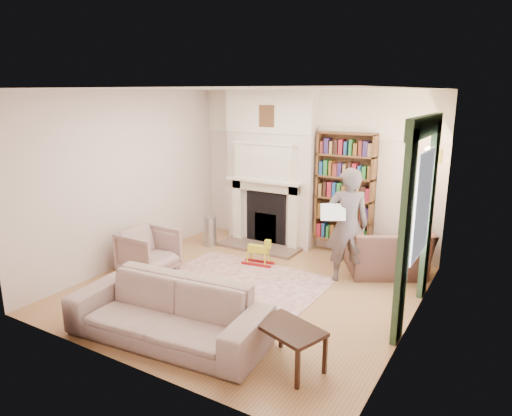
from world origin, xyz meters
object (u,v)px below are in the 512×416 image
Objects in this scene: armchair_reading at (387,250)px; bookcase at (345,188)px; paraffin_heater at (210,231)px; man_reading at (347,225)px; rocking_horse at (258,252)px; coffee_table at (289,347)px; armchair_left at (149,251)px; sofa at (168,312)px.

bookcase is at bearing -59.32° from armchair_reading.
paraffin_heater is (-2.24, -0.84, -0.90)m from bookcase.
rocking_horse is (-1.44, -0.13, -0.64)m from man_reading.
man_reading is at bearing 115.61° from coffee_table.
coffee_table is at bearing -110.26° from armchair_left.
armchair_reading is 3.70m from armchair_left.
rocking_horse is at bearing -8.95° from armchair_reading.
bookcase is at bearing -97.13° from man_reading.
paraffin_heater reaches higher than coffee_table.
man_reading reaches higher than sofa.
coffee_table is at bearing -61.40° from rocking_horse.
armchair_reading is 0.89m from man_reading.
rocking_horse is at bearing -48.13° from armchair_left.
rocking_horse is (-0.29, 2.52, -0.11)m from sofa.
armchair_left is (-2.30, -2.37, -0.83)m from bookcase.
bookcase reaches higher than armchair_left.
sofa is 1.34× the size of man_reading.
armchair_reading is 2.03m from rocking_horse.
paraffin_heater is 1.07× the size of rocking_horse.
man_reading reaches higher than armchair_reading.
armchair_left is 3.24m from coffee_table.
bookcase is 3.91m from sofa.
armchair_left is at bearing -4.58° from man_reading.
sofa is (1.59, -1.38, -0.01)m from armchair_left.
sofa reaches higher than paraffin_heater.
bookcase is 1.30m from armchair_reading.
sofa is at bearing -130.10° from armchair_left.
paraffin_heater is (-2.97, 2.69, 0.05)m from coffee_table.
paraffin_heater is at bearing -159.41° from bookcase.
coffee_table and rocking_horse have the same top height.
bookcase is 3.61× the size of rocking_horse.
paraffin_heater reaches higher than rocking_horse.
bookcase reaches higher than man_reading.
armchair_left is at bearing -134.03° from bookcase.
armchair_left is 1.09× the size of coffee_table.
armchair_reading reaches higher than armchair_left.
bookcase is 2.64× the size of coffee_table.
man_reading is at bearing -3.07° from rocking_horse.
armchair_left is 0.33× the size of sofa.
sofa is (-0.70, -3.75, -0.84)m from bookcase.
bookcase is 3.73m from coffee_table.
man_reading is 2.53m from coffee_table.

